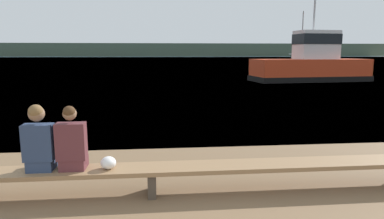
# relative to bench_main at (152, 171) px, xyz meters

# --- Properties ---
(water_surface) EXTENTS (240.00, 240.00, 0.00)m
(water_surface) POSITION_rel_bench_main_xyz_m (0.04, 122.45, -0.36)
(water_surface) COLOR #5684A3
(water_surface) RESTS_ON ground
(far_shoreline) EXTENTS (600.00, 12.00, 6.93)m
(far_shoreline) POSITION_rel_bench_main_xyz_m (0.04, 187.06, 3.11)
(far_shoreline) COLOR #384233
(far_shoreline) RESTS_ON ground
(bench_main) EXTENTS (8.76, 0.52, 0.42)m
(bench_main) POSITION_rel_bench_main_xyz_m (0.00, 0.00, 0.00)
(bench_main) COLOR #8E6B47
(bench_main) RESTS_ON ground
(person_left) EXTENTS (0.41, 0.38, 0.97)m
(person_left) POSITION_rel_bench_main_xyz_m (-1.58, -0.00, 0.51)
(person_left) COLOR navy
(person_left) RESTS_ON bench_main
(person_right) EXTENTS (0.41, 0.37, 0.94)m
(person_right) POSITION_rel_bench_main_xyz_m (-1.13, -0.00, 0.47)
(person_right) COLOR #56282D
(person_right) RESTS_ON bench_main
(shopping_bag) EXTENTS (0.22, 0.23, 0.18)m
(shopping_bag) POSITION_rel_bench_main_xyz_m (-0.63, -0.02, 0.16)
(shopping_bag) COLOR white
(shopping_bag) RESTS_ON bench_main
(tugboat_red) EXTENTS (8.88, 3.92, 7.09)m
(tugboat_red) POSITION_rel_bench_main_xyz_m (11.47, 19.66, 0.80)
(tugboat_red) COLOR red
(tugboat_red) RESTS_ON water_surface
(moored_sailboat) EXTENTS (6.36, 2.81, 6.15)m
(moored_sailboat) POSITION_rel_bench_main_xyz_m (14.92, 28.88, 0.18)
(moored_sailboat) COLOR #1E2847
(moored_sailboat) RESTS_ON water_surface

